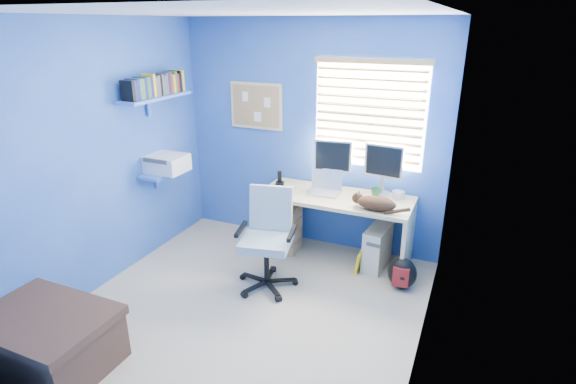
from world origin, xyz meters
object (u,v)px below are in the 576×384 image
at_px(desk, 335,228).
at_px(laptop, 324,183).
at_px(office_chair, 268,251).
at_px(tower_pc, 377,247).
at_px(cat, 376,203).

xyz_separation_m(desk, laptop, (-0.14, 0.02, 0.48)).
relative_size(laptop, office_chair, 0.34).
relative_size(tower_pc, office_chair, 0.47).
bearing_deg(cat, laptop, 169.70).
bearing_deg(laptop, tower_pc, -3.95).
height_order(desk, laptop, laptop).
bearing_deg(tower_pc, cat, -83.49).
xyz_separation_m(laptop, cat, (0.61, -0.22, -0.04)).
bearing_deg(tower_pc, laptop, -173.72).
height_order(cat, tower_pc, cat).
bearing_deg(desk, tower_pc, 3.03).
xyz_separation_m(cat, tower_pc, (-0.00, 0.23, -0.58)).
distance_m(desk, office_chair, 0.86).
relative_size(desk, tower_pc, 3.52).
relative_size(desk, laptop, 4.80).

